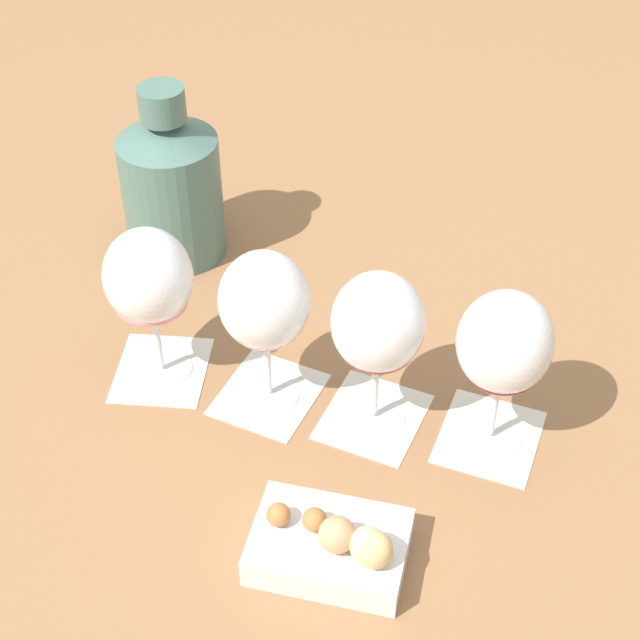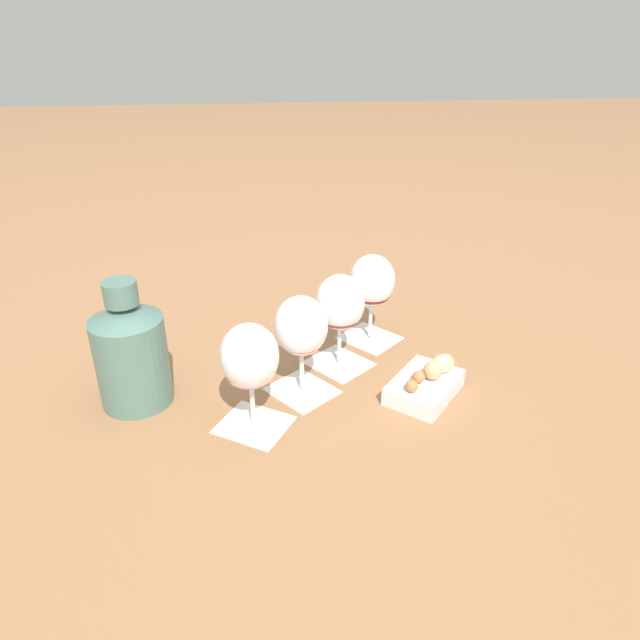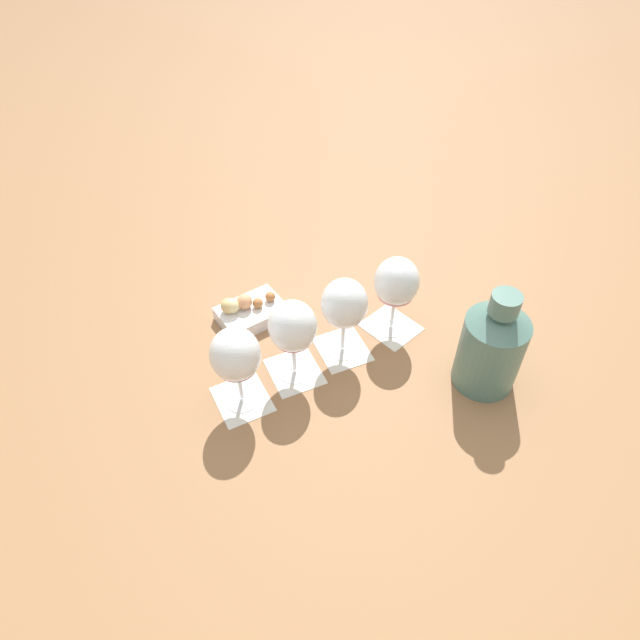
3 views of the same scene
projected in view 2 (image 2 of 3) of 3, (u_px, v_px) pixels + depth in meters
The scene contains 11 objects.
ground_plane at pixel (322, 376), 1.00m from camera, with size 8.00×8.00×0.00m, color #936642.
tasting_card_0 at pixel (254, 424), 0.88m from camera, with size 0.14×0.13×0.00m.
tasting_card_1 at pixel (302, 390), 0.96m from camera, with size 0.14×0.14×0.00m.
tasting_card_2 at pixel (339, 363), 1.04m from camera, with size 0.14×0.14×0.00m.
tasting_card_3 at pixel (370, 338), 1.12m from camera, with size 0.14×0.14×0.00m.
wine_glass_0 at pixel (250, 360), 0.83m from camera, with size 0.09×0.09×0.17m.
wine_glass_1 at pixel (301, 330), 0.91m from camera, with size 0.09×0.09×0.17m.
wine_glass_2 at pixel (340, 306), 0.99m from camera, with size 0.09×0.09×0.17m.
wine_glass_3 at pixel (372, 284), 1.07m from camera, with size 0.09×0.09×0.17m.
ceramic_vase at pixel (131, 352), 0.90m from camera, with size 0.11×0.11×0.21m.
snack_dish at pixel (427, 383), 0.94m from camera, with size 0.15×0.16×0.06m.
Camera 2 is at (-0.10, -0.84, 0.55)m, focal length 32.00 mm.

